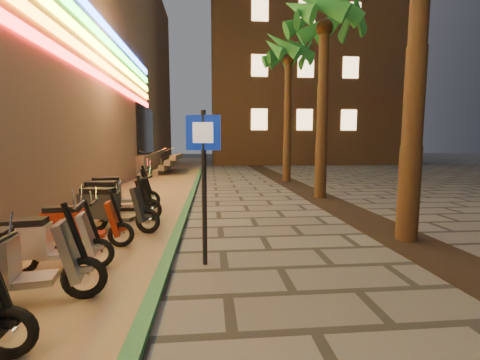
{
  "coord_description": "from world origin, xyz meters",
  "views": [
    {
      "loc": [
        -0.19,
        -3.79,
        1.87
      ],
      "look_at": [
        0.35,
        2.19,
        1.2
      ],
      "focal_mm": 24.0,
      "sensor_mm": 36.0,
      "label": 1
    }
  ],
  "objects": [
    {
      "name": "ground",
      "position": [
        0.0,
        0.0,
        0.0
      ],
      "size": [
        120.0,
        120.0,
        0.0
      ],
      "primitive_type": "plane",
      "color": "#474442",
      "rests_on": "ground"
    },
    {
      "name": "palm_c",
      "position": [
        3.6,
        7.0,
        5.73
      ],
      "size": [
        2.97,
        3.02,
        6.91
      ],
      "color": "#472D19",
      "rests_on": "ground"
    },
    {
      "name": "planting_strip",
      "position": [
        3.6,
        5.0,
        0.01
      ],
      "size": [
        1.2,
        40.0,
        0.02
      ],
      "primitive_type": "cube",
      "color": "black",
      "rests_on": "ground"
    },
    {
      "name": "palm_d",
      "position": [
        3.6,
        12.0,
        5.94
      ],
      "size": [
        2.97,
        3.02,
        7.16
      ],
      "color": "#472D19",
      "rests_on": "ground"
    },
    {
      "name": "apartment_block",
      "position": [
        9.0,
        32.0,
        12.5
      ],
      "size": [
        18.0,
        16.06,
        25.0
      ],
      "color": "brown",
      "rests_on": "ground"
    },
    {
      "name": "scooter_8",
      "position": [
        -2.54,
        4.09,
        0.56
      ],
      "size": [
        1.82,
        0.64,
        1.28
      ],
      "rotation": [
        0.0,
        0.0,
        -0.04
      ],
      "color": "black",
      "rests_on": "ground"
    },
    {
      "name": "scooter_7",
      "position": [
        -2.33,
        3.13,
        0.53
      ],
      "size": [
        1.74,
        0.83,
        1.23
      ],
      "rotation": [
        0.0,
        0.0,
        -0.23
      ],
      "color": "black",
      "rests_on": "ground"
    },
    {
      "name": "parking_strip",
      "position": [
        -2.6,
        10.0,
        0.01
      ],
      "size": [
        3.4,
        60.0,
        0.01
      ],
      "primitive_type": "cube",
      "color": "#8C7251",
      "rests_on": "ground"
    },
    {
      "name": "scooter_5",
      "position": [
        -2.61,
        0.94,
        0.46
      ],
      "size": [
        1.52,
        0.63,
        1.07
      ],
      "rotation": [
        0.0,
        0.0,
        0.16
      ],
      "color": "black",
      "rests_on": "ground"
    },
    {
      "name": "scooter_4",
      "position": [
        -2.53,
        -0.07,
        0.52
      ],
      "size": [
        1.71,
        0.75,
        1.2
      ],
      "rotation": [
        0.0,
        0.0,
        0.19
      ],
      "color": "black",
      "rests_on": "ground"
    },
    {
      "name": "scooter_9",
      "position": [
        -2.76,
        5.17,
        0.56
      ],
      "size": [
        1.81,
        0.93,
        1.28
      ],
      "rotation": [
        0.0,
        0.0,
        0.28
      ],
      "color": "black",
      "rests_on": "ground"
    },
    {
      "name": "green_curb",
      "position": [
        -0.9,
        10.0,
        0.05
      ],
      "size": [
        0.18,
        60.0,
        0.1
      ],
      "primitive_type": "cube",
      "color": "#25633A",
      "rests_on": "ground"
    },
    {
      "name": "pedestrian_sign",
      "position": [
        -0.3,
        1.08,
        1.54
      ],
      "size": [
        0.52,
        0.12,
        2.37
      ],
      "rotation": [
        0.0,
        0.0,
        -0.16
      ],
      "color": "black",
      "rests_on": "ground"
    },
    {
      "name": "scooter_6",
      "position": [
        -2.54,
        1.95,
        0.46
      ],
      "size": [
        1.5,
        0.64,
        1.05
      ],
      "rotation": [
        0.0,
        0.0,
        0.17
      ],
      "color": "black",
      "rests_on": "ground"
    }
  ]
}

